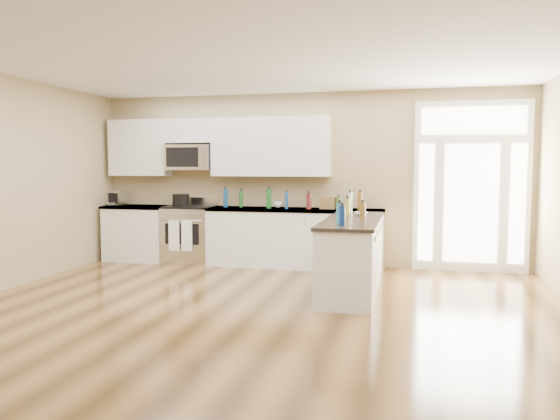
# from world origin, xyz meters

# --- Properties ---
(ground) EXTENTS (8.00, 8.00, 0.00)m
(ground) POSITION_xyz_m (0.00, 0.00, 0.00)
(ground) COLOR #452E13
(room_shell) EXTENTS (8.00, 8.00, 8.00)m
(room_shell) POSITION_xyz_m (0.00, 0.00, 1.71)
(room_shell) COLOR tan
(room_shell) RESTS_ON ground
(back_cabinet_left) EXTENTS (1.10, 0.66, 0.94)m
(back_cabinet_left) POSITION_xyz_m (-2.87, 3.69, 0.44)
(back_cabinet_left) COLOR silver
(back_cabinet_left) RESTS_ON ground
(back_cabinet_right) EXTENTS (2.85, 0.66, 0.94)m
(back_cabinet_right) POSITION_xyz_m (-0.16, 3.69, 0.44)
(back_cabinet_right) COLOR silver
(back_cabinet_right) RESTS_ON ground
(peninsula_cabinet) EXTENTS (0.69, 2.32, 0.94)m
(peninsula_cabinet) POSITION_xyz_m (0.93, 2.24, 0.43)
(peninsula_cabinet) COLOR silver
(peninsula_cabinet) RESTS_ON ground
(upper_cabinet_left) EXTENTS (1.04, 0.33, 0.95)m
(upper_cabinet_left) POSITION_xyz_m (-2.88, 3.83, 1.93)
(upper_cabinet_left) COLOR silver
(upper_cabinet_left) RESTS_ON room_shell
(upper_cabinet_right) EXTENTS (1.94, 0.33, 0.95)m
(upper_cabinet_right) POSITION_xyz_m (-0.57, 3.83, 1.93)
(upper_cabinet_right) COLOR silver
(upper_cabinet_right) RESTS_ON room_shell
(upper_cabinet_short) EXTENTS (0.82, 0.33, 0.40)m
(upper_cabinet_short) POSITION_xyz_m (-1.95, 3.83, 2.20)
(upper_cabinet_short) COLOR silver
(upper_cabinet_short) RESTS_ON room_shell
(microwave) EXTENTS (0.78, 0.41, 0.42)m
(microwave) POSITION_xyz_m (-1.95, 3.80, 1.76)
(microwave) COLOR silver
(microwave) RESTS_ON room_shell
(entry_door) EXTENTS (1.70, 0.10, 2.60)m
(entry_door) POSITION_xyz_m (2.55, 3.95, 1.30)
(entry_door) COLOR white
(entry_door) RESTS_ON ground
(kitchen_range) EXTENTS (0.80, 0.70, 1.08)m
(kitchen_range) POSITION_xyz_m (-1.93, 3.69, 0.48)
(kitchen_range) COLOR silver
(kitchen_range) RESTS_ON ground
(stockpot) EXTENTS (0.31, 0.31, 0.22)m
(stockpot) POSITION_xyz_m (-2.05, 3.63, 1.06)
(stockpot) COLOR black
(stockpot) RESTS_ON kitchen_range
(toaster_oven) EXTENTS (0.34, 0.30, 0.24)m
(toaster_oven) POSITION_xyz_m (-3.32, 3.78, 1.06)
(toaster_oven) COLOR silver
(toaster_oven) RESTS_ON back_cabinet_left
(cardboard_box) EXTENTS (0.25, 0.19, 0.19)m
(cardboard_box) POSITION_xyz_m (0.38, 3.75, 1.03)
(cardboard_box) COLOR brown
(cardboard_box) RESTS_ON back_cabinet_right
(bowl_left) EXTENTS (0.20, 0.20, 0.05)m
(bowl_left) POSITION_xyz_m (-3.35, 3.69, 0.96)
(bowl_left) COLOR white
(bowl_left) RESTS_ON back_cabinet_left
(bowl_peninsula) EXTENTS (0.21, 0.21, 0.05)m
(bowl_peninsula) POSITION_xyz_m (1.00, 2.71, 0.97)
(bowl_peninsula) COLOR white
(bowl_peninsula) RESTS_ON peninsula_cabinet
(cup_counter) EXTENTS (0.16, 0.16, 0.10)m
(cup_counter) POSITION_xyz_m (-0.44, 3.79, 0.99)
(cup_counter) COLOR white
(cup_counter) RESTS_ON back_cabinet_right
(counter_bottles) EXTENTS (2.42, 2.44, 0.31)m
(counter_bottles) POSITION_xyz_m (0.21, 3.09, 1.07)
(counter_bottles) COLOR #19591E
(counter_bottles) RESTS_ON back_cabinet_right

